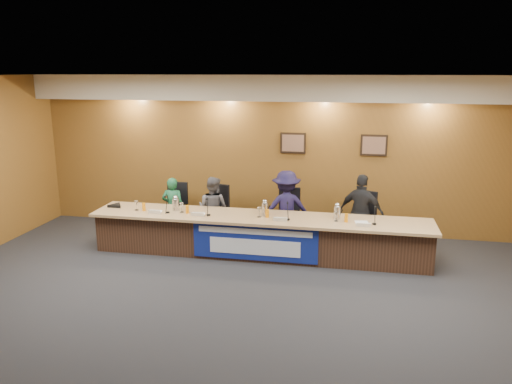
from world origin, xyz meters
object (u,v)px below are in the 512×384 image
(speakerphone, at_px, (116,206))
(panelist_b, at_px, (213,209))
(office_chair_c, at_px, (287,219))
(carafe_left, at_px, (176,205))
(office_chair_d, at_px, (361,224))
(banner, at_px, (255,243))
(carafe_mid, at_px, (265,209))
(dais_body, at_px, (259,237))
(panelist_c, at_px, (286,208))
(office_chair_a, at_px, (175,213))
(carafe_right, at_px, (337,213))
(panelist_d, at_px, (361,213))
(office_chair_b, at_px, (214,215))
(panelist_a, at_px, (173,208))

(speakerphone, bearing_deg, panelist_b, 18.84)
(office_chair_c, height_order, carafe_left, carafe_left)
(office_chair_d, xyz_separation_m, carafe_left, (-3.38, -0.72, 0.38))
(banner, height_order, office_chair_c, banner)
(carafe_left, xyz_separation_m, carafe_mid, (1.67, 0.03, 0.01))
(office_chair_d, bearing_deg, dais_body, -134.25)
(carafe_mid, bearing_deg, speakerphone, -179.77)
(panelist_c, height_order, speakerphone, panelist_c)
(dais_body, distance_m, carafe_left, 1.66)
(office_chair_a, distance_m, carafe_right, 3.34)
(panelist_d, height_order, office_chair_b, panelist_d)
(office_chair_a, relative_size, office_chair_c, 1.00)
(panelist_a, xyz_separation_m, office_chair_b, (0.82, 0.10, -0.14))
(panelist_c, bearing_deg, carafe_right, 134.15)
(carafe_left, relative_size, speakerphone, 0.69)
(dais_body, height_order, carafe_mid, carafe_mid)
(dais_body, relative_size, carafe_left, 27.25)
(panelist_c, distance_m, carafe_mid, 0.68)
(carafe_left, bearing_deg, office_chair_d, 11.95)
(office_chair_d, height_order, speakerphone, speakerphone)
(dais_body, relative_size, speakerphone, 18.75)
(office_chair_a, xyz_separation_m, speakerphone, (-0.92, -0.70, 0.30))
(dais_body, relative_size, panelist_d, 4.15)
(panelist_c, height_order, office_chair_d, panelist_c)
(office_chair_d, bearing_deg, panelist_b, -154.31)
(office_chair_c, distance_m, carafe_left, 2.14)
(carafe_left, bearing_deg, panelist_b, 49.14)
(panelist_c, relative_size, carafe_mid, 6.28)
(office_chair_d, relative_size, speakerphone, 1.50)
(office_chair_d, xyz_separation_m, carafe_right, (-0.43, -0.68, 0.38))
(panelist_c, xyz_separation_m, carafe_mid, (-0.31, -0.59, 0.14))
(office_chair_d, xyz_separation_m, carafe_mid, (-1.71, -0.69, 0.39))
(panelist_c, xyz_separation_m, panelist_d, (1.40, 0.00, -0.01))
(banner, xyz_separation_m, office_chair_d, (1.81, 1.15, 0.10))
(panelist_d, distance_m, office_chair_c, 1.43)
(banner, relative_size, panelist_a, 1.78)
(speakerphone, bearing_deg, office_chair_b, 21.72)
(carafe_mid, bearing_deg, office_chair_d, 21.81)
(office_chair_d, bearing_deg, office_chair_a, -156.32)
(banner, distance_m, office_chair_b, 1.56)
(panelist_a, relative_size, panelist_d, 0.86)
(carafe_mid, bearing_deg, banner, -101.58)
(carafe_mid, xyz_separation_m, carafe_right, (1.29, 0.01, -0.00))
(office_chair_c, bearing_deg, banner, -103.11)
(panelist_b, height_order, office_chair_d, panelist_b)
(panelist_b, relative_size, office_chair_a, 2.68)
(office_chair_b, bearing_deg, speakerphone, -141.79)
(panelist_a, height_order, panelist_b, panelist_b)
(dais_body, bearing_deg, carafe_mid, 26.45)
(panelist_c, distance_m, carafe_left, 2.08)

